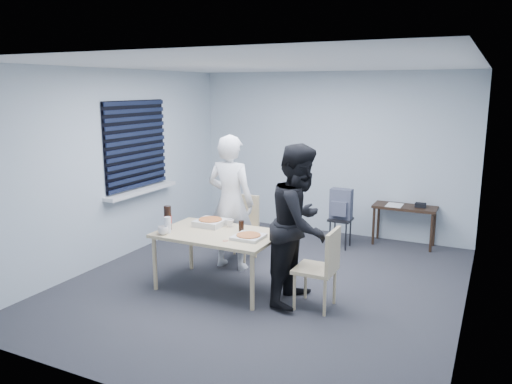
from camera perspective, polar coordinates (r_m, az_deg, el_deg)
The scene contains 19 objects.
room at distance 7.33m, azimuth -13.33°, elevation 4.43°, with size 5.00×5.00×5.00m.
dining_table at distance 5.90m, azimuth -4.36°, elevation -5.21°, with size 1.40×0.89×0.68m.
chair_far at distance 6.94m, azimuth -1.61°, elevation -3.50°, with size 0.42×0.42×0.89m.
chair_right at distance 5.42m, azimuth 7.67°, elevation -8.08°, with size 0.42×0.42×0.89m.
person_white at distance 6.49m, azimuth -2.92°, elevation -1.20°, with size 0.65×0.42×1.77m, color silver.
person_black at distance 5.48m, azimuth 5.03°, elevation -3.70°, with size 0.86×0.47×1.77m, color black.
side_table at distance 7.81m, azimuth 16.63°, elevation -2.10°, with size 0.92×0.41×0.61m.
stool at distance 7.54m, azimuth 9.63°, elevation -3.78°, with size 0.32×0.32×0.45m.
backpack at distance 7.45m, azimuth 9.68°, elevation -1.39°, with size 0.32×0.23×0.44m.
pizza_box_a at distance 6.18m, azimuth -5.23°, elevation -3.47°, with size 0.34×0.34×0.08m.
pizza_box_b at distance 5.64m, azimuth -0.86°, elevation -5.11°, with size 0.32×0.32×0.05m.
mug_a at distance 5.88m, azimuth -10.57°, elevation -4.34°, with size 0.12×0.12×0.10m, color white.
mug_b at distance 6.11m, azimuth -3.02°, elevation -3.56°, with size 0.10×0.10×0.09m, color white.
cola_glass at distance 5.87m, azimuth -1.69°, elevation -3.95°, with size 0.06×0.06×0.14m, color black.
soda_bottle at distance 6.04m, azimuth -10.06°, elevation -2.98°, with size 0.09×0.09×0.29m.
plastic_cups at distance 5.93m, azimuth -10.07°, elevation -3.72°, with size 0.08×0.08×0.19m, color silver.
rubber_band at distance 5.57m, azimuth -3.52°, elevation -5.59°, with size 0.06×0.06×0.00m, color red.
papers at distance 7.79m, azimuth 15.54°, elevation -1.45°, with size 0.23×0.31×0.01m, color white.
black_box at distance 7.76m, azimuth 18.29°, elevation -1.44°, with size 0.15×0.11×0.06m, color black.
Camera 1 is at (2.43, -5.22, 2.36)m, focal length 35.00 mm.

